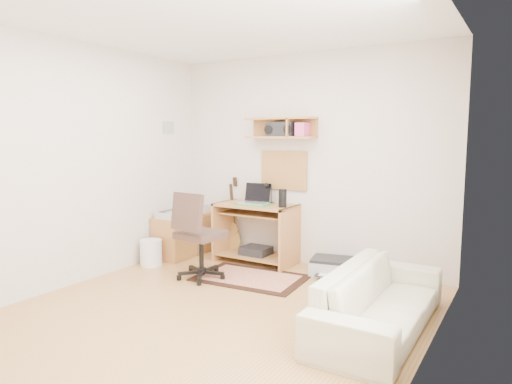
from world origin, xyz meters
The scene contains 22 objects.
floor centered at (0.00, 0.00, -0.01)m, with size 3.60×4.00×0.01m, color tan.
ceiling centered at (0.00, 0.00, 2.60)m, with size 3.60×4.00×0.01m, color white.
back_wall centered at (0.00, 2.00, 1.30)m, with size 3.60×0.01×2.60m, color beige.
left_wall centered at (-1.80, 0.00, 1.30)m, with size 0.01×4.00×2.60m, color beige.
right_wall centered at (1.80, 0.00, 1.30)m, with size 0.01×4.00×2.60m, color beige.
wall_shelf centered at (-0.30, 1.88, 1.70)m, with size 0.90×0.25×0.26m, color #BF7E43.
cork_board centered at (-0.30, 1.98, 1.17)m, with size 0.64×0.03×0.49m, color #A88854.
wall_photo centered at (-1.79, 1.50, 1.72)m, with size 0.02×0.20×0.15m, color #4C8CBF.
desk centered at (-0.56, 1.73, 0.38)m, with size 1.00×0.55×0.75m, color #BF7E43, non-canonical shape.
laptop centered at (-0.58, 1.71, 0.88)m, with size 0.34×0.34×0.26m, color silver, non-canonical shape.
speaker centered at (-0.15, 1.68, 0.86)m, with size 0.10×0.10×0.22m, color black.
desk_lamp centered at (-0.42, 1.87, 0.88)m, with size 0.09×0.09×0.26m, color black, non-canonical shape.
pencil_cup centered at (-0.23, 1.83, 0.80)m, with size 0.07×0.07×0.10m, color #2E3F8B.
boombox centered at (-0.29, 1.87, 1.68)m, with size 0.35×0.16×0.18m, color black.
rug centered at (-0.26, 1.11, 0.01)m, with size 1.20×0.80×0.02m, color beige.
task_chair centered at (-0.74, 0.83, 0.50)m, with size 0.51×0.51×1.00m, color #3D2B24, non-canonical shape.
cabinet centered at (-1.58, 1.55, 0.28)m, with size 0.40×0.90×0.55m, color #BF7E43.
music_keyboard centered at (-1.58, 1.55, 0.59)m, with size 0.27×0.86×0.08m, color #B2B5BA.
guitar centered at (-1.04, 1.86, 0.53)m, with size 0.28×0.18×1.06m, color #B27F36, non-canonical shape.
waste_basket centered at (-1.60, 0.92, 0.16)m, with size 0.27×0.27×0.32m, color white.
printer centered at (0.48, 1.73, 0.09)m, with size 0.49×0.38×0.19m, color #A5A8AA.
sofa centered at (1.38, 0.50, 0.35)m, with size 1.77×0.52×0.69m, color beige.
Camera 1 is at (2.39, -3.14, 1.60)m, focal length 32.10 mm.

